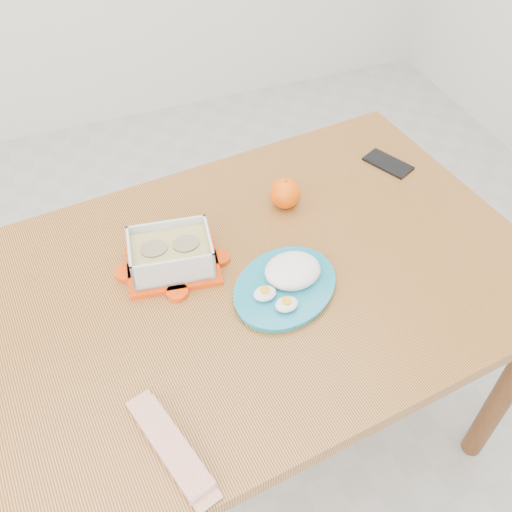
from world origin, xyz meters
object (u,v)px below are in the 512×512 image
object	(u,v)px
dining_table	(256,300)
food_container	(171,254)
rice_plate	(288,280)
smartphone	(388,164)
orange_fruit	(285,193)

from	to	relation	value
dining_table	food_container	bearing A→B (deg)	146.15
rice_plate	smartphone	distance (m)	0.52
dining_table	smartphone	xyz separation A→B (m)	(0.48, 0.24, 0.10)
rice_plate	smartphone	size ratio (longest dim) A/B	2.69
orange_fruit	rice_plate	bearing A→B (deg)	-111.97
food_container	smartphone	world-z (taller)	food_container
dining_table	rice_plate	bearing A→B (deg)	-55.33
dining_table	rice_plate	size ratio (longest dim) A/B	3.90
orange_fruit	rice_plate	world-z (taller)	orange_fruit
dining_table	rice_plate	xyz separation A→B (m)	(0.05, -0.06, 0.12)
food_container	smartphone	size ratio (longest dim) A/B	1.75
orange_fruit	smartphone	xyz separation A→B (m)	(0.33, 0.05, -0.03)
food_container	orange_fruit	world-z (taller)	food_container
food_container	smartphone	bearing A→B (deg)	22.05
smartphone	rice_plate	bearing A→B (deg)	-170.47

